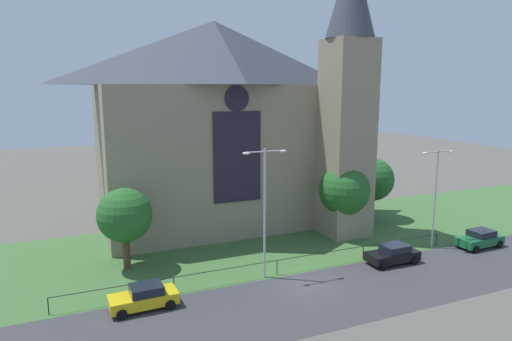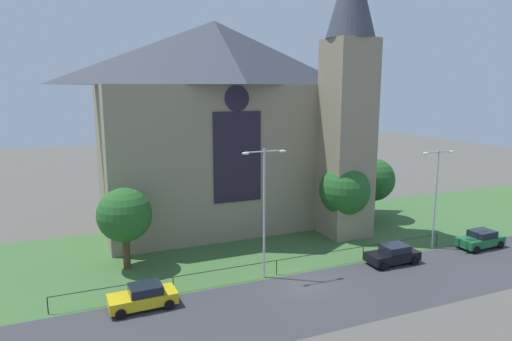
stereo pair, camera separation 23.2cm
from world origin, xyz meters
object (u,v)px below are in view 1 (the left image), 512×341
at_px(parked_car_black, 393,254).
at_px(parked_car_green, 480,239).
at_px(streetlamp_far, 436,186).
at_px(church_building, 225,123).
at_px(tree_right_far, 373,180).
at_px(parked_car_yellow, 144,297).
at_px(tree_right_near, 344,190).
at_px(streetlamp_near, 265,199).
at_px(tree_left_near, 125,215).

bearing_deg(parked_car_black, parked_car_green, -179.41).
bearing_deg(parked_car_black, streetlamp_far, -163.94).
distance_m(streetlamp_far, parked_car_green, 6.34).
relative_size(parked_car_black, parked_car_green, 0.99).
bearing_deg(church_building, tree_right_far, -15.90).
bearing_deg(church_building, parked_car_yellow, -125.54).
bearing_deg(tree_right_near, parked_car_green, -36.66).
relative_size(church_building, streetlamp_far, 3.01).
relative_size(streetlamp_near, parked_car_green, 2.24).
height_order(tree_left_near, streetlamp_far, streetlamp_far).
distance_m(tree_right_far, parked_car_black, 13.09).
height_order(tree_right_far, tree_left_near, tree_right_far).
xyz_separation_m(streetlamp_far, parked_car_yellow, (-24.84, -1.32, -4.71)).
height_order(church_building, tree_right_near, church_building).
bearing_deg(church_building, tree_left_near, -143.52).
bearing_deg(tree_right_near, streetlamp_far, -45.23).
relative_size(church_building, tree_right_far, 4.02).
bearing_deg(tree_right_far, streetlamp_far, -94.66).
distance_m(tree_right_far, streetlamp_far, 9.58).
height_order(streetlamp_near, parked_car_green, streetlamp_near).
height_order(church_building, parked_car_yellow, church_building).
bearing_deg(parked_car_black, church_building, -59.73).
xyz_separation_m(tree_right_near, tree_left_near, (-19.53, 0.17, -0.23)).
relative_size(tree_right_far, streetlamp_near, 0.68).
bearing_deg(streetlamp_near, parked_car_yellow, -171.57).
xyz_separation_m(streetlamp_near, parked_car_black, (10.49, -1.51, -5.20)).
height_order(tree_right_far, streetlamp_far, streetlamp_far).
distance_m(church_building, parked_car_green, 25.49).
xyz_separation_m(tree_right_near, parked_car_black, (-0.01, -7.00, -3.71)).
bearing_deg(streetlamp_far, church_building, 135.83).
height_order(church_building, tree_right_far, church_building).
bearing_deg(tree_left_near, parked_car_green, -13.93).
height_order(streetlamp_far, parked_car_black, streetlamp_far).
distance_m(tree_left_near, streetlamp_near, 10.80).
relative_size(streetlamp_near, streetlamp_far, 1.10).
bearing_deg(streetlamp_near, tree_left_near, 147.90).
height_order(parked_car_black, parked_car_green, same).
bearing_deg(parked_car_yellow, tree_right_far, -158.99).
bearing_deg(streetlamp_near, tree_right_far, 29.51).
relative_size(streetlamp_far, parked_car_yellow, 2.03).
height_order(parked_car_yellow, parked_car_black, same).
height_order(tree_right_far, parked_car_yellow, tree_right_far).
distance_m(tree_right_far, parked_car_green, 11.96).
bearing_deg(parked_car_black, tree_right_near, -89.43).
height_order(tree_right_near, parked_car_yellow, tree_right_near).
bearing_deg(parked_car_black, parked_car_yellow, 0.10).
bearing_deg(streetlamp_far, parked_car_green, -20.91).
relative_size(parked_car_yellow, parked_car_green, 1.00).
relative_size(streetlamp_far, parked_car_green, 2.03).
xyz_separation_m(church_building, parked_car_green, (18.08, -15.23, -9.53)).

